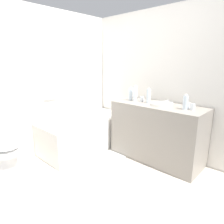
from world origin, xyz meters
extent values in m
plane|color=beige|center=(0.00, 0.00, 0.00)|extent=(3.92, 3.92, 0.00)
cube|color=silver|center=(0.00, 1.32, 1.15)|extent=(3.32, 0.10, 2.31)
cube|color=silver|center=(1.51, 0.00, 1.15)|extent=(0.10, 2.95, 2.31)
cube|color=white|center=(0.66, 0.91, 0.27)|extent=(1.53, 0.73, 0.54)
cube|color=white|center=(0.66, 0.91, 0.50)|extent=(1.26, 0.53, 0.09)
cylinder|color=#A1A1A6|center=(1.25, 0.91, 0.58)|extent=(0.09, 0.03, 0.03)
cylinder|color=#A1A1A6|center=(0.63, 1.24, 0.93)|extent=(0.25, 0.03, 0.50)
cylinder|color=#A1A1A6|center=(0.24, 1.24, 0.93)|extent=(0.24, 0.03, 0.03)
cube|color=white|center=(0.76, 0.55, 0.49)|extent=(0.22, 0.03, 0.20)
cylinder|color=white|center=(-0.64, 0.94, 0.19)|extent=(0.26, 0.26, 0.37)
ellipsoid|color=white|center=(-0.64, 0.89, 0.37)|extent=(0.32, 0.39, 0.15)
ellipsoid|color=white|center=(-0.64, 0.89, 0.46)|extent=(0.31, 0.37, 0.02)
cube|color=gray|center=(1.17, -0.21, 0.44)|extent=(0.58, 1.39, 0.88)
cylinder|color=white|center=(1.13, -0.29, 0.90)|extent=(0.30, 0.30, 0.04)
cylinder|color=silver|center=(1.33, -0.29, 0.90)|extent=(0.02, 0.02, 0.05)
cylinder|color=silver|center=(1.28, -0.29, 0.93)|extent=(0.10, 0.02, 0.02)
cylinder|color=silver|center=(1.33, -0.35, 0.90)|extent=(0.03, 0.03, 0.04)
cylinder|color=silver|center=(1.33, -0.23, 0.90)|extent=(0.03, 0.03, 0.04)
cylinder|color=silver|center=(1.16, -0.04, 0.98)|extent=(0.06, 0.06, 0.21)
cylinder|color=white|center=(1.16, -0.04, 1.10)|extent=(0.03, 0.03, 0.02)
cylinder|color=silver|center=(1.13, -0.63, 0.97)|extent=(0.07, 0.07, 0.19)
cylinder|color=white|center=(1.13, -0.63, 1.08)|extent=(0.04, 0.04, 0.02)
cylinder|color=silver|center=(1.14, 0.20, 1.00)|extent=(0.07, 0.07, 0.24)
cylinder|color=white|center=(1.14, 0.20, 1.13)|extent=(0.04, 0.04, 0.02)
cylinder|color=silver|center=(1.15, 0.30, 0.98)|extent=(0.06, 0.06, 0.20)
cylinder|color=white|center=(1.15, 0.30, 1.09)|extent=(0.04, 0.04, 0.02)
cylinder|color=white|center=(1.21, -0.64, 0.92)|extent=(0.06, 0.06, 0.08)
cylinder|color=white|center=(1.19, 0.10, 0.92)|extent=(0.07, 0.07, 0.08)
cylinder|color=white|center=(1.18, -0.72, 0.92)|extent=(0.06, 0.06, 0.08)
cube|color=white|center=(0.77, 0.32, 0.01)|extent=(0.56, 0.36, 0.01)
camera|label=1|loc=(-1.39, -1.66, 1.50)|focal=31.47mm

